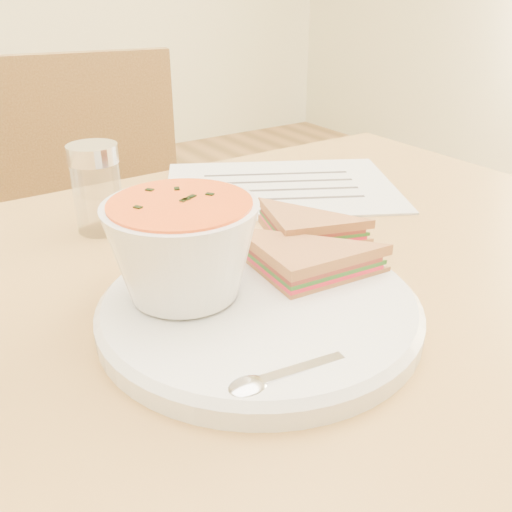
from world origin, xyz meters
TOP-DOWN VIEW (x-y plane):
  - chair_far at (0.02, 0.53)m, footprint 0.47×0.47m
  - plate at (-0.04, -0.07)m, footprint 0.30×0.30m
  - soup_bowl at (-0.09, -0.03)m, footprint 0.16×0.16m
  - sandwich_half_a at (-0.02, -0.09)m, footprint 0.12×0.12m
  - sandwich_half_b at (0.02, -0.04)m, footprint 0.12×0.12m
  - spoon at (-0.07, -0.17)m, footprint 0.16×0.05m
  - paper_menu at (0.18, 0.19)m, footprint 0.39×0.36m
  - condiment_shaker at (-0.08, 0.19)m, footprint 0.06×0.06m

SIDE VIEW (x-z plane):
  - chair_far at x=0.02m, z-range 0.00..0.89m
  - paper_menu at x=0.18m, z-range 0.75..0.75m
  - plate at x=-0.04m, z-range 0.75..0.77m
  - spoon at x=-0.07m, z-range 0.77..0.78m
  - sandwich_half_a at x=-0.02m, z-range 0.77..0.80m
  - sandwich_half_b at x=0.02m, z-range 0.78..0.81m
  - condiment_shaker at x=-0.08m, z-range 0.75..0.85m
  - soup_bowl at x=-0.09m, z-range 0.77..0.85m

